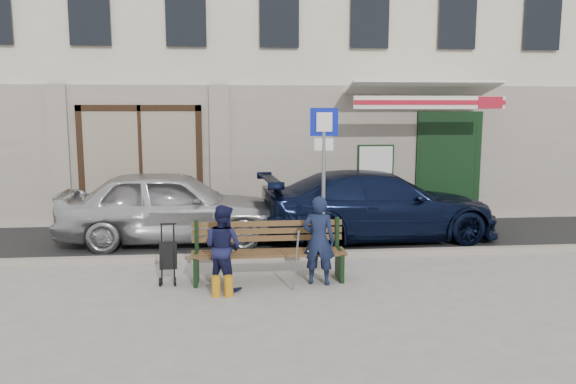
{
  "coord_description": "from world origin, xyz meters",
  "views": [
    {
      "loc": [
        -1.1,
        -8.23,
        2.69
      ],
      "look_at": [
        -0.13,
        1.6,
        1.2
      ],
      "focal_mm": 35.0,
      "sensor_mm": 36.0,
      "label": 1
    }
  ],
  "objects": [
    {
      "name": "woman",
      "position": [
        -1.26,
        -0.07,
        0.64
      ],
      "size": [
        0.79,
        0.76,
        1.28
      ],
      "primitive_type": "imported",
      "rotation": [
        0.0,
        0.0,
        2.49
      ],
      "color": "#16173C",
      "rests_on": "ground"
    },
    {
      "name": "asphalt_lane",
      "position": [
        0.0,
        3.1,
        0.01
      ],
      "size": [
        60.0,
        3.2,
        0.01
      ],
      "primitive_type": "cube",
      "color": "#282828",
      "rests_on": "ground"
    },
    {
      "name": "car_navy",
      "position": [
        1.87,
        2.86,
        0.71
      ],
      "size": [
        5.0,
        2.34,
        1.41
      ],
      "primitive_type": "imported",
      "rotation": [
        0.0,
        0.0,
        1.65
      ],
      "color": "black",
      "rests_on": "ground"
    },
    {
      "name": "building",
      "position": [
        0.01,
        8.45,
        4.97
      ],
      "size": [
        20.0,
        8.27,
        10.0
      ],
      "color": "beige",
      "rests_on": "ground"
    },
    {
      "name": "parking_sign",
      "position": [
        0.52,
        1.69,
        1.8
      ],
      "size": [
        0.5,
        0.11,
        2.68
      ],
      "rotation": [
        0.0,
        0.0,
        -0.14
      ],
      "color": "gray",
      "rests_on": "ground"
    },
    {
      "name": "man",
      "position": [
        0.19,
        0.03,
        0.69
      ],
      "size": [
        0.57,
        0.44,
        1.37
      ],
      "primitive_type": "imported",
      "rotation": [
        0.0,
        0.0,
        2.89
      ],
      "color": "#141C37",
      "rests_on": "ground"
    },
    {
      "name": "bench",
      "position": [
        -0.61,
        0.25,
        0.46
      ],
      "size": [
        2.4,
        1.17,
        0.98
      ],
      "color": "brown",
      "rests_on": "ground"
    },
    {
      "name": "stroller",
      "position": [
        -2.11,
        0.32,
        0.4
      ],
      "size": [
        0.28,
        0.39,
        0.91
      ],
      "rotation": [
        0.0,
        0.0,
        0.06
      ],
      "color": "black",
      "rests_on": "ground"
    },
    {
      "name": "ground",
      "position": [
        0.0,
        0.0,
        0.0
      ],
      "size": [
        80.0,
        80.0,
        0.0
      ],
      "primitive_type": "plane",
      "color": "#9E9991",
      "rests_on": "ground"
    },
    {
      "name": "car_silver",
      "position": [
        -2.33,
        2.96,
        0.74
      ],
      "size": [
        4.38,
        1.78,
        1.49
      ],
      "primitive_type": "imported",
      "rotation": [
        0.0,
        0.0,
        1.57
      ],
      "color": "silver",
      "rests_on": "ground"
    },
    {
      "name": "curb",
      "position": [
        0.0,
        1.5,
        0.06
      ],
      "size": [
        60.0,
        0.18,
        0.12
      ],
      "primitive_type": "cube",
      "color": "#9E9384",
      "rests_on": "ground"
    }
  ]
}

